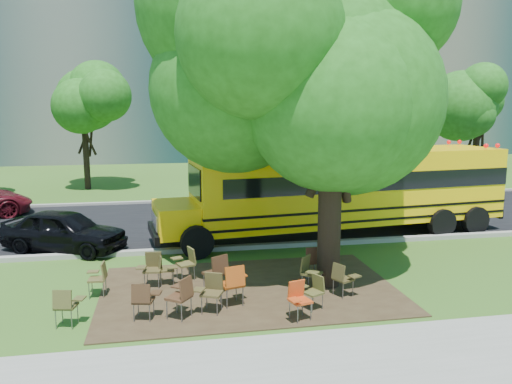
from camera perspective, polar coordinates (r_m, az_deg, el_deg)
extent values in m
plane|color=#37581B|center=(12.58, -5.71, -10.60)|extent=(160.00, 160.00, 0.00)
cube|color=#382819|center=(12.23, -0.74, -11.09)|extent=(7.00, 4.50, 0.03)
cube|color=black|center=(19.29, -7.50, -3.40)|extent=(80.00, 8.00, 0.04)
cube|color=gray|center=(15.41, -6.67, -6.53)|extent=(80.00, 0.25, 0.14)
cube|color=gray|center=(23.29, -8.06, -1.04)|extent=(80.00, 0.25, 0.14)
cube|color=slate|center=(48.75, -19.66, 16.94)|extent=(38.00, 16.00, 22.00)
cube|color=#6F685C|center=(56.27, 16.69, 17.57)|extent=(30.00, 16.00, 25.00)
cylinder|color=black|center=(28.19, -18.83, 3.84)|extent=(0.32, 0.32, 3.50)
sphere|color=#1F5914|center=(28.07, -19.10, 8.86)|extent=(4.80, 4.80, 4.80)
cylinder|color=black|center=(27.37, 8.58, 4.82)|extent=(0.38, 0.38, 4.20)
sphere|color=#1F5914|center=(27.29, 8.74, 10.98)|extent=(5.60, 5.60, 5.60)
cylinder|color=black|center=(30.12, 23.78, 3.97)|extent=(0.34, 0.34, 3.60)
sphere|color=#1F5914|center=(30.01, 24.12, 8.82)|extent=(5.00, 5.00, 5.00)
cylinder|color=black|center=(12.09, 8.43, -1.48)|extent=(0.56, 0.56, 4.06)
sphere|color=#1F5914|center=(11.90, 8.81, 13.39)|extent=(7.20, 7.20, 7.20)
cube|color=yellow|center=(17.29, 10.80, 0.76)|extent=(10.92, 3.66, 2.39)
cube|color=black|center=(17.39, 11.68, 1.68)|extent=(10.35, 3.63, 0.58)
cube|color=yellow|center=(15.58, -9.12, -2.98)|extent=(1.51, 2.27, 0.93)
cube|color=black|center=(17.39, 10.73, -1.22)|extent=(10.95, 3.69, 0.08)
cube|color=black|center=(17.46, 10.70, -2.38)|extent=(10.95, 3.69, 0.08)
cylinder|color=black|center=(14.59, -6.75, -5.75)|extent=(1.00, 0.40, 0.97)
cylinder|color=black|center=(16.92, -8.26, -3.64)|extent=(1.00, 0.40, 0.97)
cylinder|color=black|center=(18.03, 20.47, -3.33)|extent=(1.00, 0.40, 0.97)
cylinder|color=black|center=(19.96, 16.23, -1.89)|extent=(1.00, 0.40, 0.97)
cylinder|color=black|center=(18.88, 23.76, -2.98)|extent=(1.00, 0.40, 0.97)
cylinder|color=black|center=(20.74, 19.38, -1.64)|extent=(1.00, 0.40, 0.97)
cube|color=#4C4921|center=(10.91, -20.88, -12.09)|extent=(0.46, 0.45, 0.05)
cube|color=#4C4921|center=(10.69, -21.29, -11.38)|extent=(0.38, 0.17, 0.38)
cube|color=#4C4921|center=(10.90, -19.53, -11.39)|extent=(0.26, 0.30, 0.03)
cylinder|color=slate|center=(11.18, -21.27, -12.74)|extent=(0.02, 0.02, 0.42)
cylinder|color=slate|center=(10.79, -20.33, -13.50)|extent=(0.02, 0.02, 0.42)
cube|color=#3E2616|center=(10.73, -12.74, -11.98)|extent=(0.48, 0.47, 0.05)
cube|color=#3E2616|center=(10.50, -13.03, -11.25)|extent=(0.39, 0.18, 0.38)
cube|color=#3E2616|center=(10.76, -11.37, -11.23)|extent=(0.27, 0.31, 0.03)
cylinder|color=slate|center=(11.00, -13.31, -12.67)|extent=(0.02, 0.02, 0.43)
cylinder|color=slate|center=(10.63, -12.06, -13.44)|extent=(0.02, 0.02, 0.43)
cube|color=#492B1A|center=(10.64, -8.81, -11.80)|extent=(0.60, 0.61, 0.05)
cube|color=#492B1A|center=(10.45, -7.97, -10.81)|extent=(0.33, 0.40, 0.42)
cube|color=#492B1A|center=(10.86, -8.72, -10.62)|extent=(0.38, 0.36, 0.03)
cylinder|color=slate|center=(10.68, -10.15, -13.11)|extent=(0.03, 0.03, 0.48)
cylinder|color=slate|center=(10.77, -7.42, -12.85)|extent=(0.03, 0.03, 0.48)
cube|color=#4D4021|center=(10.83, -5.09, -11.49)|extent=(0.54, 0.53, 0.05)
cube|color=#4D4021|center=(10.92, -4.83, -10.10)|extent=(0.40, 0.24, 0.40)
cube|color=#4D4021|center=(10.74, -6.56, -11.03)|extent=(0.31, 0.34, 0.03)
cylinder|color=slate|center=(10.72, -4.47, -12.99)|extent=(0.02, 0.02, 0.44)
cylinder|color=slate|center=(11.11, -5.65, -12.17)|extent=(0.02, 0.02, 0.44)
cube|color=#A84411|center=(11.17, -2.81, -10.50)|extent=(0.57, 0.55, 0.06)
cube|color=#A84411|center=(10.91, -2.41, -9.62)|extent=(0.46, 0.22, 0.45)
cube|color=#A84411|center=(11.35, -1.86, -9.43)|extent=(0.32, 0.36, 0.03)
cylinder|color=slate|center=(11.35, -4.07, -11.51)|extent=(0.03, 0.03, 0.50)
cylinder|color=slate|center=(11.16, -1.50, -11.87)|extent=(0.03, 0.03, 0.50)
cube|color=#C54015|center=(10.51, 5.10, -12.31)|extent=(0.48, 0.47, 0.05)
cube|color=#C54015|center=(10.57, 4.62, -10.97)|extent=(0.38, 0.19, 0.38)
cube|color=#C54015|center=(10.25, 4.42, -12.19)|extent=(0.27, 0.31, 0.03)
cylinder|color=slate|center=(10.55, 6.31, -13.49)|extent=(0.02, 0.02, 0.42)
cylinder|color=slate|center=(10.64, 3.87, -13.24)|extent=(0.02, 0.02, 0.42)
cube|color=brown|center=(11.04, 6.50, -11.36)|extent=(0.48, 0.49, 0.04)
cube|color=brown|center=(11.07, 7.13, -10.22)|extent=(0.23, 0.36, 0.36)
cube|color=brown|center=(11.07, 5.27, -10.68)|extent=(0.31, 0.28, 0.03)
cylinder|color=slate|center=(10.92, 6.43, -12.73)|extent=(0.02, 0.02, 0.40)
cylinder|color=slate|center=(11.31, 6.53, -11.92)|extent=(0.02, 0.02, 0.40)
cube|color=#463D1E|center=(11.88, 9.95, -9.79)|extent=(0.50, 0.51, 0.05)
cube|color=#463D1E|center=(11.70, 9.38, -9.01)|extent=(0.23, 0.38, 0.38)
cube|color=#463D1E|center=(11.78, 11.20, -9.42)|extent=(0.32, 0.29, 0.03)
cylinder|color=slate|center=(12.16, 9.93, -10.37)|extent=(0.02, 0.02, 0.42)
cylinder|color=slate|center=(11.74, 9.91, -11.12)|extent=(0.02, 0.02, 0.42)
cube|color=brown|center=(12.27, -17.70, -9.47)|extent=(0.40, 0.42, 0.05)
cube|color=brown|center=(12.17, -16.97, -8.57)|extent=(0.12, 0.38, 0.38)
cube|color=brown|center=(12.47, -18.12, -8.64)|extent=(0.28, 0.23, 0.03)
cylinder|color=slate|center=(12.23, -18.54, -10.64)|extent=(0.02, 0.02, 0.42)
cylinder|color=slate|center=(12.46, -16.78, -10.16)|extent=(0.02, 0.02, 0.42)
cube|color=brown|center=(12.84, -8.07, -8.16)|extent=(0.51, 0.52, 0.05)
cube|color=brown|center=(12.85, -7.37, -7.14)|extent=(0.22, 0.40, 0.39)
cube|color=brown|center=(12.97, -9.05, -7.47)|extent=(0.33, 0.30, 0.03)
cylinder|color=slate|center=(12.71, -8.45, -9.41)|extent=(0.02, 0.02, 0.44)
cylinder|color=slate|center=(13.12, -7.66, -8.77)|extent=(0.02, 0.02, 0.44)
cube|color=#49411F|center=(12.65, -10.21, -8.70)|extent=(0.38, 0.40, 0.04)
cube|color=#49411F|center=(12.58, -10.96, -7.89)|extent=(0.11, 0.36, 0.36)
cube|color=#49411F|center=(12.42, -9.56, -8.50)|extent=(0.26, 0.21, 0.03)
cylinder|color=slate|center=(12.86, -9.57, -9.29)|extent=(0.02, 0.02, 0.40)
cylinder|color=slate|center=(12.56, -10.81, -9.81)|extent=(0.02, 0.02, 0.40)
cube|color=#3D2515|center=(11.89, -4.70, -9.24)|extent=(0.63, 0.62, 0.06)
cube|color=#3D2515|center=(11.66, -4.12, -8.34)|extent=(0.44, 0.32, 0.45)
cube|color=#3D2515|center=(12.12, -4.13, -8.19)|extent=(0.37, 0.39, 0.03)
cylinder|color=slate|center=(12.02, -5.97, -10.32)|extent=(0.03, 0.03, 0.50)
cylinder|color=slate|center=(11.94, -3.39, -10.42)|extent=(0.03, 0.03, 0.50)
cube|color=#48451F|center=(12.09, 6.40, -9.23)|extent=(0.57, 0.57, 0.05)
cube|color=#48451F|center=(12.10, 5.66, -8.12)|extent=(0.34, 0.35, 0.40)
cube|color=#48451F|center=(11.79, 6.49, -9.11)|extent=(0.35, 0.35, 0.03)
cylinder|color=slate|center=(12.24, 7.46, -10.12)|extent=(0.02, 0.02, 0.45)
cylinder|color=slate|center=(12.10, 5.29, -10.32)|extent=(0.02, 0.02, 0.45)
cube|color=#4B2B1A|center=(12.99, 6.30, -7.88)|extent=(0.44, 0.42, 0.05)
cube|color=#4B2B1A|center=(12.77, 6.60, -7.18)|extent=(0.40, 0.12, 0.40)
cube|color=#4B2B1A|center=(13.16, 7.08, -7.12)|extent=(0.23, 0.29, 0.03)
cylinder|color=slate|center=(13.16, 5.33, -8.66)|extent=(0.02, 0.02, 0.45)
cylinder|color=slate|center=(12.97, 7.25, -8.97)|extent=(0.02, 0.02, 0.45)
cube|color=#4B4120|center=(12.50, -11.74, -8.74)|extent=(0.47, 0.46, 0.05)
cube|color=#4B4120|center=(12.60, -11.63, -7.54)|extent=(0.41, 0.16, 0.40)
cube|color=#4B4120|center=(12.38, -12.97, -8.39)|extent=(0.26, 0.31, 0.03)
cylinder|color=slate|center=(12.39, -11.07, -9.98)|extent=(0.02, 0.02, 0.45)
cylinder|color=slate|center=(12.76, -12.32, -9.43)|extent=(0.02, 0.02, 0.45)
imported|color=black|center=(16.29, -21.08, -4.14)|extent=(4.08, 2.97, 1.29)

